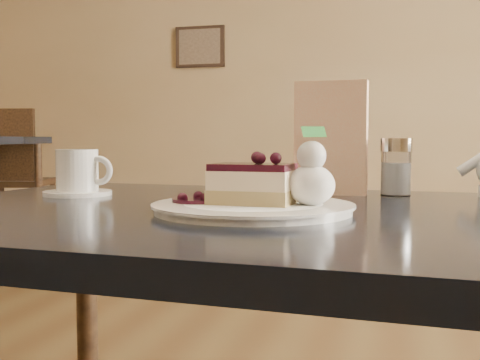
% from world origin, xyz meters
% --- Properties ---
extents(main_table, '(1.17, 0.82, 0.70)m').
position_xyz_m(main_table, '(0.22, 0.13, 0.63)').
color(main_table, black).
rests_on(main_table, ground).
extents(dessert_plate, '(0.27, 0.27, 0.01)m').
position_xyz_m(dessert_plate, '(0.22, 0.08, 0.71)').
color(dessert_plate, white).
rests_on(dessert_plate, main_table).
extents(cheesecake_slice, '(0.12, 0.09, 0.06)m').
position_xyz_m(cheesecake_slice, '(0.22, 0.08, 0.74)').
color(cheesecake_slice, tan).
rests_on(cheesecake_slice, dessert_plate).
extents(whipped_cream, '(0.06, 0.06, 0.06)m').
position_xyz_m(whipped_cream, '(0.30, 0.08, 0.74)').
color(whipped_cream, white).
rests_on(whipped_cream, dessert_plate).
extents(berry_sauce, '(0.07, 0.07, 0.01)m').
position_xyz_m(berry_sauce, '(0.14, 0.08, 0.71)').
color(berry_sauce, '#340E20').
rests_on(berry_sauce, dessert_plate).
extents(coffee_set, '(0.13, 0.12, 0.08)m').
position_xyz_m(coffee_set, '(-0.15, 0.25, 0.74)').
color(coffee_set, white).
rests_on(coffee_set, main_table).
extents(menu_card, '(0.13, 0.04, 0.21)m').
position_xyz_m(menu_card, '(0.29, 0.37, 0.80)').
color(menu_card, white).
rests_on(menu_card, main_table).
extents(sugar_shaker, '(0.06, 0.06, 0.10)m').
position_xyz_m(sugar_shaker, '(0.40, 0.38, 0.75)').
color(sugar_shaker, white).
rests_on(sugar_shaker, main_table).
extents(napkin_stack, '(0.12, 0.12, 0.05)m').
position_xyz_m(napkin_stack, '(0.15, 0.39, 0.72)').
color(napkin_stack, white).
rests_on(napkin_stack, main_table).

